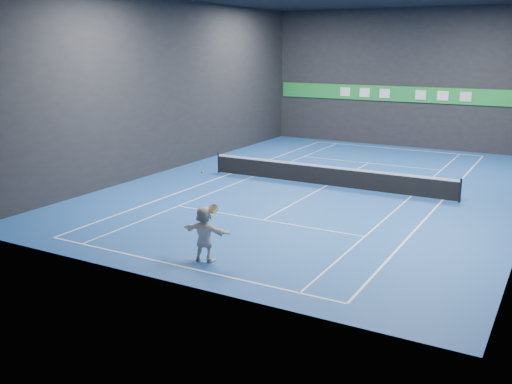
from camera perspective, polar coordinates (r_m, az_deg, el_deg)
The scene contains 18 objects.
ground at distance 27.85m, azimuth 7.04°, elevation 0.61°, with size 26.00×26.00×0.00m, color #1C4B9C.
wall_back at distance 39.48m, azimuth 14.57°, elevation 10.91°, with size 18.00×0.10×9.00m, color black.
wall_front at distance 15.91m, azimuth -10.68°, elevation 6.62°, with size 18.00×0.10×9.00m, color black.
wall_left at distance 31.62m, azimuth -8.22°, elevation 10.47°, with size 0.10×26.00×9.00m, color black.
baseline_near at distance 17.89m, azimuth -7.73°, elevation -7.32°, with size 10.98×0.08×0.01m, color white.
baseline_far at distance 38.91m, azimuth 13.73°, elevation 4.24°, with size 10.98×0.08×0.01m, color white.
sideline_doubles_left at distance 30.28m, azimuth -2.62°, elevation 1.82°, with size 0.08×23.78×0.01m, color white.
sideline_doubles_right at distance 26.36m, azimuth 18.14°, elevation -0.80°, with size 0.08×23.78×0.01m, color white.
sideline_singles_left at distance 29.59m, azimuth -0.34°, elevation 1.54°, with size 0.06×23.78×0.01m, color white.
sideline_singles_right at distance 26.64m, azimuth 15.24°, elevation -0.43°, with size 0.06×23.78×0.01m, color white.
service_line_near at distance 22.26m, azimuth 0.75°, elevation -2.81°, with size 8.23×0.06×0.01m, color white.
service_line_far at distance 33.74m, azimuth 11.18°, elevation 2.87°, with size 8.23×0.06×0.01m, color white.
center_service_line at distance 27.85m, azimuth 7.04°, elevation 0.61°, with size 0.06×12.80×0.01m, color white.
player at distance 17.93m, azimuth -5.18°, elevation -4.17°, with size 1.66×0.53×1.79m, color silver.
tennis_ball at distance 17.67m, azimuth -5.43°, elevation 2.00°, with size 0.07×0.07×0.07m, color #C8E726.
tennis_net at distance 27.73m, azimuth 7.07°, elevation 1.69°, with size 12.50×0.10×1.07m.
sponsor_banner at distance 39.48m, azimuth 14.45°, elevation 9.46°, with size 17.64×0.11×1.00m.
tennis_racket at distance 17.56m, azimuth -4.31°, elevation -1.80°, with size 0.42×0.28×0.59m.
Camera 1 is at (10.11, -25.10, 6.58)m, focal length 40.00 mm.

